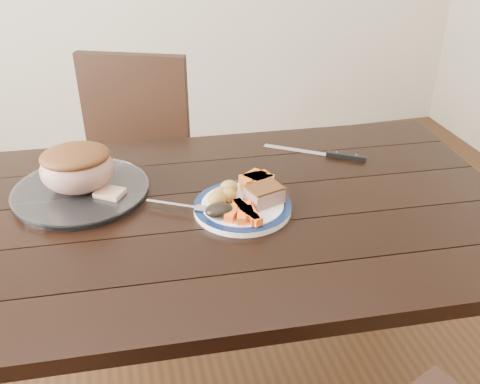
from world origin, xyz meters
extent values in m
cube|color=black|center=(0.00, 0.00, 0.73)|extent=(1.66, 1.00, 0.04)
cube|color=black|center=(0.74, 0.32, 0.35)|extent=(0.07, 0.07, 0.71)
cube|color=black|center=(-0.20, 0.65, 0.45)|extent=(0.55, 0.55, 0.04)
cube|color=black|center=(-0.12, 0.84, 0.70)|extent=(0.40, 0.20, 0.46)
cube|color=black|center=(0.04, 0.75, 0.21)|extent=(0.04, 0.04, 0.43)
cube|color=black|center=(-0.10, 0.42, 0.21)|extent=(0.04, 0.04, 0.43)
cube|color=black|center=(-0.30, 0.88, 0.21)|extent=(0.04, 0.04, 0.43)
cube|color=black|center=(-0.43, 0.55, 0.21)|extent=(0.04, 0.04, 0.43)
cylinder|color=white|center=(0.08, -0.03, 0.76)|extent=(0.25, 0.25, 0.02)
torus|color=#0D1B41|center=(0.08, -0.03, 0.77)|extent=(0.25, 0.25, 0.02)
cylinder|color=white|center=(-0.32, 0.15, 0.76)|extent=(0.35, 0.35, 0.02)
cube|color=#A57165|center=(0.14, -0.03, 0.79)|extent=(0.10, 0.09, 0.04)
ellipsoid|color=gold|center=(0.05, -0.01, 0.79)|extent=(0.04, 0.04, 0.04)
ellipsoid|color=gold|center=(0.03, 0.01, 0.79)|extent=(0.04, 0.04, 0.03)
ellipsoid|color=gold|center=(0.06, 0.02, 0.79)|extent=(0.05, 0.04, 0.04)
ellipsoid|color=gold|center=(0.02, -0.02, 0.79)|extent=(0.05, 0.04, 0.04)
cube|color=#FC5D15|center=(0.09, -0.10, 0.78)|extent=(0.02, 0.07, 0.02)
cube|color=#FC5D15|center=(0.08, -0.06, 0.78)|extent=(0.04, 0.07, 0.02)
cube|color=#FC5D15|center=(0.07, -0.09, 0.78)|extent=(0.04, 0.07, 0.02)
cube|color=#FC5D15|center=(0.08, -0.11, 0.78)|extent=(0.05, 0.07, 0.02)
cube|color=#FC5D15|center=(0.05, -0.08, 0.78)|extent=(0.06, 0.07, 0.02)
cube|color=#FC5D15|center=(0.07, -0.06, 0.78)|extent=(0.03, 0.07, 0.02)
cube|color=#FC5D15|center=(0.08, -0.08, 0.78)|extent=(0.03, 0.07, 0.02)
cube|color=orange|center=(0.13, 0.04, 0.79)|extent=(0.06, 0.05, 0.04)
cube|color=orange|center=(0.14, 0.05, 0.79)|extent=(0.07, 0.07, 0.04)
cube|color=orange|center=(0.15, 0.02, 0.79)|extent=(0.07, 0.06, 0.04)
cube|color=orange|center=(0.15, 0.04, 0.79)|extent=(0.07, 0.06, 0.04)
ellipsoid|color=black|center=(0.02, -0.07, 0.79)|extent=(0.07, 0.05, 0.03)
cube|color=silver|center=(-0.09, 0.01, 0.77)|extent=(0.13, 0.08, 0.00)
cube|color=silver|center=(-0.02, -0.03, 0.77)|extent=(0.05, 0.04, 0.00)
ellipsoid|color=#A77566|center=(-0.32, 0.15, 0.83)|extent=(0.19, 0.16, 0.12)
cube|color=tan|center=(-0.24, 0.10, 0.78)|extent=(0.09, 0.08, 0.02)
cube|color=silver|center=(0.33, 0.27, 0.75)|extent=(0.18, 0.13, 0.00)
cube|color=black|center=(0.46, 0.18, 0.76)|extent=(0.11, 0.08, 0.01)
camera|label=1|loc=(-0.21, -1.15, 1.49)|focal=40.00mm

